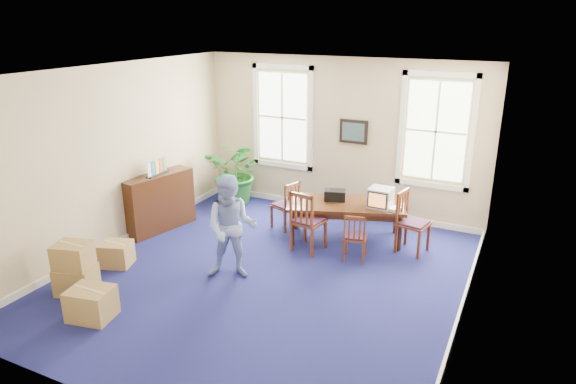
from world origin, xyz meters
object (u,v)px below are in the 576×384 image
at_px(chair_near_left, 309,220).
at_px(potted_plant, 237,173).
at_px(man, 231,228).
at_px(cardboard_boxes, 90,267).
at_px(conference_table, 345,221).
at_px(crt_tv, 381,198).
at_px(credenza, 159,202).

xyz_separation_m(chair_near_left, potted_plant, (-2.34, 1.46, 0.16)).
bearing_deg(chair_near_left, man, 74.13).
xyz_separation_m(chair_near_left, cardboard_boxes, (-2.32, -2.77, -0.14)).
xyz_separation_m(conference_table, man, (-1.11, -2.15, 0.48)).
xyz_separation_m(crt_tv, potted_plant, (-3.39, 0.70, -0.17)).
relative_size(crt_tv, potted_plant, 0.30).
height_order(chair_near_left, man, man).
distance_m(man, cardboard_boxes, 2.16).
xyz_separation_m(credenza, potted_plant, (0.63, 1.86, 0.16)).
relative_size(conference_table, chair_near_left, 1.89).
bearing_deg(credenza, conference_table, 30.71).
distance_m(credenza, potted_plant, 1.97).
xyz_separation_m(chair_near_left, credenza, (-2.96, -0.40, 0.00)).
distance_m(potted_plant, cardboard_boxes, 4.25).
bearing_deg(potted_plant, chair_near_left, -32.07).
xyz_separation_m(conference_table, crt_tv, (0.62, 0.05, 0.54)).
bearing_deg(potted_plant, man, -60.24).
height_order(conference_table, cardboard_boxes, cardboard_boxes).
distance_m(conference_table, chair_near_left, 0.86).
xyz_separation_m(chair_near_left, man, (-0.68, -1.43, 0.28)).
bearing_deg(cardboard_boxes, chair_near_left, 50.08).
bearing_deg(chair_near_left, credenza, 17.35).
bearing_deg(potted_plant, conference_table, -15.11).
distance_m(conference_table, man, 2.46).
bearing_deg(man, chair_near_left, 41.96).
relative_size(conference_table, cardboard_boxes, 1.44).
height_order(man, potted_plant, man).
bearing_deg(cardboard_boxes, man, 39.42).
bearing_deg(conference_table, crt_tv, -14.81).
height_order(credenza, potted_plant, potted_plant).
bearing_deg(crt_tv, man, -126.02).
bearing_deg(man, crt_tv, 29.19).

